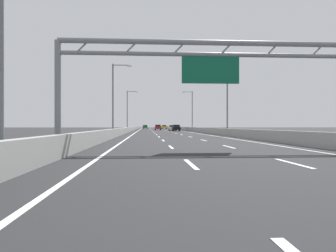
% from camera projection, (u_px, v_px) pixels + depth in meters
% --- Properties ---
extents(ground_plane, '(260.00, 260.00, 0.00)m').
position_uv_depth(ground_plane, '(157.00, 130.00, 98.81)').
color(ground_plane, '#262628').
extents(lane_dash_left_1, '(0.16, 3.00, 0.01)m').
position_uv_depth(lane_dash_left_1, '(191.00, 164.00, 11.38)').
color(lane_dash_left_1, white).
rests_on(lane_dash_left_1, ground_plane).
extents(lane_dash_left_2, '(0.16, 3.00, 0.01)m').
position_uv_depth(lane_dash_left_2, '(171.00, 147.00, 20.36)').
color(lane_dash_left_2, white).
rests_on(lane_dash_left_2, ground_plane).
extents(lane_dash_left_3, '(0.16, 3.00, 0.01)m').
position_uv_depth(lane_dash_left_3, '(163.00, 140.00, 29.34)').
color(lane_dash_left_3, white).
rests_on(lane_dash_left_3, ground_plane).
extents(lane_dash_left_4, '(0.16, 3.00, 0.01)m').
position_uv_depth(lane_dash_left_4, '(159.00, 137.00, 38.32)').
color(lane_dash_left_4, white).
rests_on(lane_dash_left_4, ground_plane).
extents(lane_dash_left_5, '(0.16, 3.00, 0.01)m').
position_uv_depth(lane_dash_left_5, '(157.00, 135.00, 47.30)').
color(lane_dash_left_5, white).
rests_on(lane_dash_left_5, ground_plane).
extents(lane_dash_left_6, '(0.16, 3.00, 0.01)m').
position_uv_depth(lane_dash_left_6, '(155.00, 133.00, 56.28)').
color(lane_dash_left_6, white).
rests_on(lane_dash_left_6, ground_plane).
extents(lane_dash_left_7, '(0.16, 3.00, 0.01)m').
position_uv_depth(lane_dash_left_7, '(154.00, 132.00, 65.26)').
color(lane_dash_left_7, white).
rests_on(lane_dash_left_7, ground_plane).
extents(lane_dash_left_8, '(0.16, 3.00, 0.01)m').
position_uv_depth(lane_dash_left_8, '(153.00, 131.00, 74.24)').
color(lane_dash_left_8, white).
rests_on(lane_dash_left_8, ground_plane).
extents(lane_dash_left_9, '(0.16, 3.00, 0.01)m').
position_uv_depth(lane_dash_left_9, '(152.00, 131.00, 83.22)').
color(lane_dash_left_9, white).
rests_on(lane_dash_left_9, ground_plane).
extents(lane_dash_left_10, '(0.16, 3.00, 0.01)m').
position_uv_depth(lane_dash_left_10, '(151.00, 130.00, 92.20)').
color(lane_dash_left_10, white).
rests_on(lane_dash_left_10, ground_plane).
extents(lane_dash_left_11, '(0.16, 3.00, 0.01)m').
position_uv_depth(lane_dash_left_11, '(151.00, 130.00, 101.18)').
color(lane_dash_left_11, white).
rests_on(lane_dash_left_11, ground_plane).
extents(lane_dash_left_12, '(0.16, 3.00, 0.01)m').
position_uv_depth(lane_dash_left_12, '(150.00, 129.00, 110.16)').
color(lane_dash_left_12, white).
rests_on(lane_dash_left_12, ground_plane).
extents(lane_dash_left_13, '(0.16, 3.00, 0.01)m').
position_uv_depth(lane_dash_left_13, '(150.00, 129.00, 119.14)').
color(lane_dash_left_13, white).
rests_on(lane_dash_left_13, ground_plane).
extents(lane_dash_left_14, '(0.16, 3.00, 0.01)m').
position_uv_depth(lane_dash_left_14, '(150.00, 129.00, 128.12)').
color(lane_dash_left_14, white).
rests_on(lane_dash_left_14, ground_plane).
extents(lane_dash_left_15, '(0.16, 3.00, 0.01)m').
position_uv_depth(lane_dash_left_15, '(150.00, 129.00, 137.10)').
color(lane_dash_left_15, white).
rests_on(lane_dash_left_15, ground_plane).
extents(lane_dash_left_16, '(0.16, 3.00, 0.01)m').
position_uv_depth(lane_dash_left_16, '(149.00, 128.00, 146.08)').
color(lane_dash_left_16, white).
rests_on(lane_dash_left_16, ground_plane).
extents(lane_dash_left_17, '(0.16, 3.00, 0.01)m').
position_uv_depth(lane_dash_left_17, '(149.00, 128.00, 155.06)').
color(lane_dash_left_17, white).
rests_on(lane_dash_left_17, ground_plane).
extents(lane_dash_right_1, '(0.16, 3.00, 0.01)m').
position_uv_depth(lane_dash_right_1, '(293.00, 163.00, 11.62)').
color(lane_dash_right_1, white).
rests_on(lane_dash_right_1, ground_plane).
extents(lane_dash_right_2, '(0.16, 3.00, 0.01)m').
position_uv_depth(lane_dash_right_2, '(229.00, 147.00, 20.60)').
color(lane_dash_right_2, white).
rests_on(lane_dash_right_2, ground_plane).
extents(lane_dash_right_3, '(0.16, 3.00, 0.01)m').
position_uv_depth(lane_dash_right_3, '(204.00, 140.00, 29.58)').
color(lane_dash_right_3, white).
rests_on(lane_dash_right_3, ground_plane).
extents(lane_dash_right_4, '(0.16, 3.00, 0.01)m').
position_uv_depth(lane_dash_right_4, '(190.00, 137.00, 38.56)').
color(lane_dash_right_4, white).
rests_on(lane_dash_right_4, ground_plane).
extents(lane_dash_right_5, '(0.16, 3.00, 0.01)m').
position_uv_depth(lane_dash_right_5, '(182.00, 135.00, 47.54)').
color(lane_dash_right_5, white).
rests_on(lane_dash_right_5, ground_plane).
extents(lane_dash_right_6, '(0.16, 3.00, 0.01)m').
position_uv_depth(lane_dash_right_6, '(176.00, 133.00, 56.52)').
color(lane_dash_right_6, white).
rests_on(lane_dash_right_6, ground_plane).
extents(lane_dash_right_7, '(0.16, 3.00, 0.01)m').
position_uv_depth(lane_dash_right_7, '(172.00, 132.00, 65.50)').
color(lane_dash_right_7, white).
rests_on(lane_dash_right_7, ground_plane).
extents(lane_dash_right_8, '(0.16, 3.00, 0.01)m').
position_uv_depth(lane_dash_right_8, '(169.00, 131.00, 74.48)').
color(lane_dash_right_8, white).
rests_on(lane_dash_right_8, ground_plane).
extents(lane_dash_right_9, '(0.16, 3.00, 0.01)m').
position_uv_depth(lane_dash_right_9, '(166.00, 131.00, 83.46)').
color(lane_dash_right_9, white).
rests_on(lane_dash_right_9, ground_plane).
extents(lane_dash_right_10, '(0.16, 3.00, 0.01)m').
position_uv_depth(lane_dash_right_10, '(164.00, 130.00, 92.44)').
color(lane_dash_right_10, white).
rests_on(lane_dash_right_10, ground_plane).
extents(lane_dash_right_11, '(0.16, 3.00, 0.01)m').
position_uv_depth(lane_dash_right_11, '(163.00, 130.00, 101.42)').
color(lane_dash_right_11, white).
rests_on(lane_dash_right_11, ground_plane).
extents(lane_dash_right_12, '(0.16, 3.00, 0.01)m').
position_uv_depth(lane_dash_right_12, '(161.00, 129.00, 110.40)').
color(lane_dash_right_12, white).
rests_on(lane_dash_right_12, ground_plane).
extents(lane_dash_right_13, '(0.16, 3.00, 0.01)m').
position_uv_depth(lane_dash_right_13, '(160.00, 129.00, 119.38)').
color(lane_dash_right_13, white).
rests_on(lane_dash_right_13, ground_plane).
extents(lane_dash_right_14, '(0.16, 3.00, 0.01)m').
position_uv_depth(lane_dash_right_14, '(159.00, 129.00, 128.36)').
color(lane_dash_right_14, white).
rests_on(lane_dash_right_14, ground_plane).
extents(lane_dash_right_15, '(0.16, 3.00, 0.01)m').
position_uv_depth(lane_dash_right_15, '(158.00, 129.00, 137.34)').
color(lane_dash_right_15, white).
rests_on(lane_dash_right_15, ground_plane).
extents(lane_dash_right_16, '(0.16, 3.00, 0.01)m').
position_uv_depth(lane_dash_right_16, '(158.00, 128.00, 146.32)').
color(lane_dash_right_16, white).
rests_on(lane_dash_right_16, ground_plane).
extents(lane_dash_right_17, '(0.16, 3.00, 0.01)m').
position_uv_depth(lane_dash_right_17, '(157.00, 128.00, 155.30)').
color(lane_dash_right_17, white).
rests_on(lane_dash_right_17, ground_plane).
extents(edge_line_left, '(0.16, 176.00, 0.01)m').
position_uv_depth(edge_line_left, '(138.00, 131.00, 86.49)').
color(edge_line_left, white).
rests_on(edge_line_left, ground_plane).
extents(edge_line_right, '(0.16, 176.00, 0.01)m').
position_uv_depth(edge_line_right, '(179.00, 130.00, 87.18)').
color(edge_line_right, white).
rests_on(edge_line_right, ground_plane).
extents(barrier_left, '(0.45, 220.00, 0.95)m').
position_uv_depth(barrier_left, '(135.00, 128.00, 108.33)').
color(barrier_left, '#9E9E99').
rests_on(barrier_left, ground_plane).
extents(barrier_right, '(0.45, 220.00, 0.95)m').
position_uv_depth(barrier_right, '(177.00, 128.00, 109.24)').
color(barrier_right, '#9E9E99').
rests_on(barrier_right, ground_plane).
extents(sign_gantry, '(17.06, 0.36, 6.36)m').
position_uv_depth(sign_gantry, '(204.00, 65.00, 19.53)').
color(sign_gantry, gray).
rests_on(sign_gantry, ground_plane).
extents(streetlamp_left_mid, '(2.58, 0.28, 9.50)m').
position_uv_depth(streetlamp_left_mid, '(115.00, 95.00, 44.12)').
color(streetlamp_left_mid, slate).
rests_on(streetlamp_left_mid, ground_plane).
extents(streetlamp_right_mid, '(2.58, 0.28, 9.50)m').
position_uv_depth(streetlamp_right_mid, '(226.00, 95.00, 45.11)').
color(streetlamp_right_mid, slate).
rests_on(streetlamp_right_mid, ground_plane).
extents(streetlamp_left_far, '(2.58, 0.28, 9.50)m').
position_uv_depth(streetlamp_left_far, '(128.00, 108.00, 78.22)').
color(streetlamp_left_far, slate).
rests_on(streetlamp_left_far, ground_plane).
extents(streetlamp_right_far, '(2.58, 0.28, 9.50)m').
position_uv_depth(streetlamp_right_far, '(191.00, 108.00, 79.22)').
color(streetlamp_right_far, slate).
rests_on(streetlamp_right_far, ground_plane).
extents(black_car, '(1.78, 4.10, 1.51)m').
position_uv_depth(black_car, '(176.00, 128.00, 78.42)').
color(black_car, black).
rests_on(black_car, ground_plane).
extents(yellow_car, '(1.75, 4.57, 1.46)m').
position_uv_depth(yellow_car, '(164.00, 127.00, 125.54)').
color(yellow_car, yellow).
rests_on(yellow_car, ground_plane).
extents(white_car, '(1.78, 4.11, 1.41)m').
position_uv_depth(white_car, '(172.00, 128.00, 84.48)').
color(white_car, silver).
rests_on(white_car, ground_plane).
extents(red_car, '(1.77, 4.63, 1.55)m').
position_uv_depth(red_car, '(158.00, 127.00, 98.05)').
color(red_car, red).
rests_on(red_car, ground_plane).
extents(green_car, '(1.88, 4.12, 1.47)m').
position_uv_depth(green_car, '(145.00, 127.00, 129.17)').
color(green_car, '#1E7A38').
rests_on(green_car, ground_plane).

